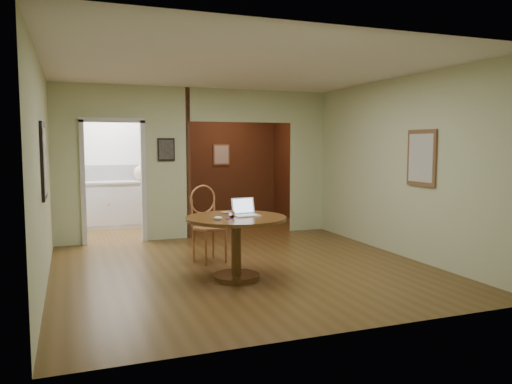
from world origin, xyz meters
name	(u,v)px	position (x,y,z in m)	size (l,w,h in m)	color
floor	(245,269)	(0.00, 0.00, 0.00)	(5.00, 5.00, 0.00)	#4F3716
room_shell	(167,166)	(-0.47, 3.10, 1.29)	(5.20, 7.50, 5.00)	silver
dining_table	(236,233)	(-0.26, -0.42, 0.58)	(1.26, 1.26, 0.79)	brown
chair	(207,219)	(-0.37, 0.61, 0.62)	(0.58, 0.58, 1.11)	#996236
open_laptop	(245,211)	(-0.12, -0.35, 0.85)	(0.33, 0.30, 0.22)	white
closed_laptop	(234,212)	(-0.19, -0.12, 0.80)	(0.30, 0.19, 0.02)	#B7B7BC
mouse	(218,218)	(-0.55, -0.61, 0.81)	(0.11, 0.06, 0.05)	white
wine_glass	(232,214)	(-0.34, -0.48, 0.83)	(0.08, 0.08, 0.09)	white
pen	(230,219)	(-0.39, -0.57, 0.79)	(0.01, 0.01, 0.14)	navy
kitchen_cabinet	(115,204)	(-1.35, 4.20, 0.47)	(2.06, 0.60, 0.94)	silver
grocery_bag	(142,173)	(-0.80, 4.20, 1.10)	(0.33, 0.28, 0.33)	beige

